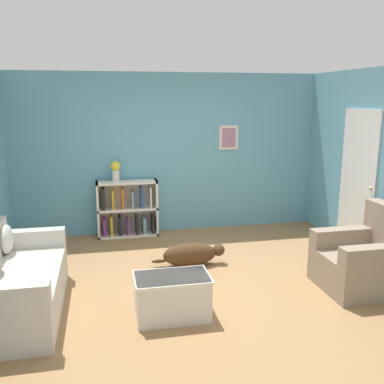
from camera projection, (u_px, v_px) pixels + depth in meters
name	position (u px, v px, depth m)	size (l,w,h in m)	color
ground_plane	(199.00, 283.00, 5.18)	(14.00, 14.00, 0.00)	#997047
wall_back	(169.00, 154.00, 7.05)	(5.60, 0.13, 2.60)	#609EB7
couch	(13.00, 285.00, 4.41)	(0.83, 1.76, 0.83)	beige
bookshelf	(127.00, 210.00, 6.91)	(0.97, 0.29, 0.91)	silver
recliner_chair	(366.00, 260.00, 5.00)	(0.91, 0.84, 0.98)	gray
coffee_table	(172.00, 295.00, 4.34)	(0.76, 0.46, 0.45)	silver
dog	(191.00, 254.00, 5.71)	(0.99, 0.28, 0.31)	#472D19
vase	(115.00, 170.00, 6.71)	(0.15, 0.15, 0.32)	silver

